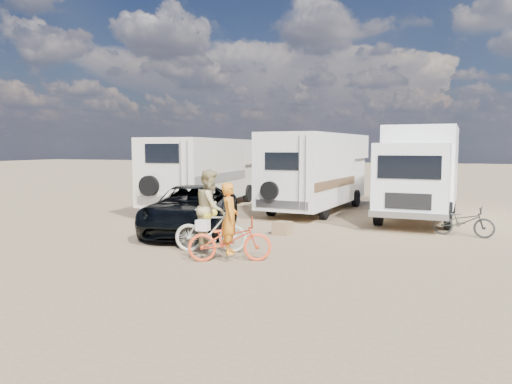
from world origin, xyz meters
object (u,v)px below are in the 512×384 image
(bike_man, at_px, (230,240))
(bike_woman, at_px, (211,230))
(rv_main, at_px, (317,173))
(rider_man, at_px, (230,226))
(dark_suv, at_px, (191,209))
(rider_woman, at_px, (210,215))
(rv_left, at_px, (207,173))
(bike_parked, at_px, (463,221))
(box_truck, at_px, (420,173))
(cooler, at_px, (222,225))
(crate, at_px, (282,228))

(bike_man, bearing_deg, bike_woman, 25.89)
(rv_main, height_order, rider_man, rv_main)
(dark_suv, height_order, rider_woman, rider_woman)
(rv_left, bearing_deg, dark_suv, -72.06)
(rv_main, bearing_deg, rv_left, -167.87)
(rider_man, distance_m, bike_parked, 7.21)
(bike_parked, bearing_deg, bike_woman, 138.33)
(box_truck, height_order, rider_woman, box_truck)
(rider_man, xyz_separation_m, cooler, (-1.64, 3.29, -0.58))
(rv_left, bearing_deg, box_truck, -5.99)
(bike_parked, bearing_deg, cooler, 116.71)
(box_truck, distance_m, crate, 6.12)
(cooler, bearing_deg, rider_woman, -56.63)
(rv_left, relative_size, box_truck, 1.15)
(dark_suv, distance_m, crate, 2.80)
(dark_suv, relative_size, crate, 10.52)
(box_truck, height_order, dark_suv, box_truck)
(rv_left, distance_m, bike_man, 9.93)
(rv_main, distance_m, bike_parked, 6.66)
(rv_main, bearing_deg, cooler, -98.21)
(box_truck, distance_m, cooler, 7.52)
(rv_main, distance_m, bike_woman, 8.48)
(dark_suv, xyz_separation_m, bike_woman, (1.75, -2.37, -0.16))
(box_truck, xyz_separation_m, rider_woman, (-4.64, -7.53, -0.73))
(rv_main, relative_size, bike_woman, 3.94)
(box_truck, relative_size, bike_woman, 3.92)
(bike_man, height_order, crate, bike_man)
(box_truck, relative_size, crate, 14.63)
(bike_man, distance_m, rider_man, 0.31)
(rider_man, xyz_separation_m, rider_woman, (-0.81, 0.71, 0.12))
(rider_woman, bearing_deg, dark_suv, 22.99)
(box_truck, bearing_deg, rv_left, -179.18)
(rv_left, height_order, rider_woman, rv_left)
(rv_left, relative_size, bike_parked, 4.77)
(bike_woman, height_order, bike_parked, bike_woman)
(rider_man, relative_size, rider_woman, 0.87)
(bike_woman, distance_m, crate, 3.04)
(bike_woman, bearing_deg, rv_main, -18.51)
(rv_main, xyz_separation_m, bike_parked, (5.18, -4.05, -1.10))
(rv_main, distance_m, cooler, 6.16)
(rider_woman, xyz_separation_m, crate, (0.96, 2.87, -0.73))
(cooler, distance_m, crate, 1.82)
(rv_main, distance_m, crate, 5.69)
(dark_suv, xyz_separation_m, rider_woman, (1.75, -2.37, 0.22))
(rv_left, xyz_separation_m, bike_parked, (9.82, -3.63, -1.01))
(crate, bearing_deg, rider_man, -92.46)
(rider_man, bearing_deg, bike_man, -0.00)
(box_truck, relative_size, bike_parked, 4.15)
(rider_woman, xyz_separation_m, bike_parked, (5.93, 4.34, -0.48))
(dark_suv, bearing_deg, crate, -5.14)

